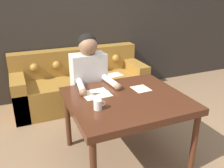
# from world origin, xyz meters

# --- Properties ---
(ground_plane) EXTENTS (16.00, 16.00, 0.00)m
(ground_plane) POSITION_xyz_m (0.00, 0.00, 0.00)
(ground_plane) COLOR #846647
(wall_back) EXTENTS (8.00, 0.06, 2.60)m
(wall_back) POSITION_xyz_m (0.00, 1.92, 1.30)
(wall_back) COLOR #2D2823
(wall_back) RESTS_ON ground_plane
(dining_table) EXTENTS (1.17, 1.04, 0.74)m
(dining_table) POSITION_xyz_m (0.01, -0.02, 0.66)
(dining_table) COLOR #472314
(dining_table) RESTS_ON ground_plane
(couch) EXTENTS (2.08, 0.78, 0.85)m
(couch) POSITION_xyz_m (-0.05, 1.53, 0.31)
(couch) COLOR olive
(couch) RESTS_ON ground_plane
(person) EXTENTS (0.47, 0.63, 1.28)m
(person) POSITION_xyz_m (-0.19, 0.62, 0.67)
(person) COLOR #33281E
(person) RESTS_ON ground_plane
(pattern_paper_main) EXTENTS (0.29, 0.26, 0.00)m
(pattern_paper_main) POSITION_xyz_m (-0.25, 0.17, 0.74)
(pattern_paper_main) COLOR beige
(pattern_paper_main) RESTS_ON dining_table
(pattern_paper_offcut) EXTENTS (0.18, 0.20, 0.00)m
(pattern_paper_offcut) POSITION_xyz_m (0.24, 0.11, 0.74)
(pattern_paper_offcut) COLOR beige
(pattern_paper_offcut) RESTS_ON dining_table
(scissors) EXTENTS (0.20, 0.07, 0.01)m
(scissors) POSITION_xyz_m (-0.24, 0.17, 0.74)
(scissors) COLOR silver
(scissors) RESTS_ON dining_table
(mug) EXTENTS (0.11, 0.08, 0.09)m
(mug) POSITION_xyz_m (-0.35, -0.15, 0.78)
(mug) COLOR silver
(mug) RESTS_ON dining_table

